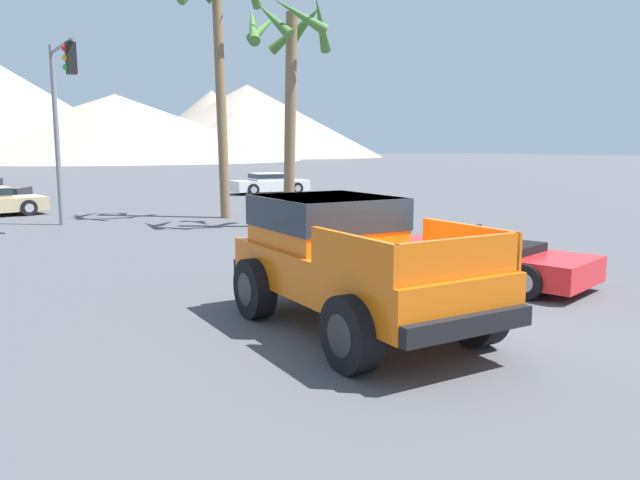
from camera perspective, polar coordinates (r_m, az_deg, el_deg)
The scene contains 8 objects.
ground_plane at distance 9.13m, azimuth 7.13°, elevation -8.46°, with size 320.00×320.00×0.00m, color #4C4C51.
orange_pickup_truck at distance 9.22m, azimuth 2.43°, elevation -1.35°, with size 2.51×4.78×1.90m.
red_convertible_car at distance 12.74m, azimuth 14.69°, elevation -1.86°, with size 2.68×4.44×1.05m.
parked_car_white at distance 35.11m, azimuth -4.66°, elevation 5.21°, with size 4.37×2.40×1.15m.
traffic_light_main at distance 21.66m, azimuth -22.56°, elevation 11.78°, with size 0.38×3.36×5.93m.
palm_tree_tall at distance 23.83m, azimuth -9.32°, elevation 18.51°, with size 3.07×3.13×9.15m.
palm_tree_short at distance 20.74m, azimuth -2.91°, elevation 16.34°, with size 3.16×3.07×7.26m.
distant_mountain_range at distance 135.56m, azimuth -14.91°, elevation 10.47°, with size 117.60×85.49×17.96m.
Camera 1 is at (-5.65, -6.65, 2.67)m, focal length 35.00 mm.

